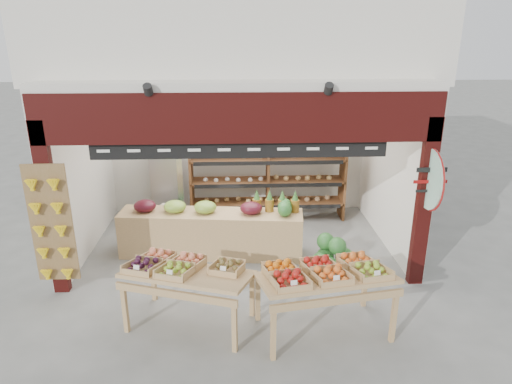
% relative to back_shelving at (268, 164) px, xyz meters
% --- Properties ---
extents(ground, '(60.00, 60.00, 0.00)m').
position_rel_back_shelving_xyz_m(ground, '(-0.60, -1.68, -1.20)').
color(ground, slate).
rests_on(ground, ground).
extents(shop_structure, '(6.36, 5.12, 5.40)m').
position_rel_back_shelving_xyz_m(shop_structure, '(-0.60, -0.07, 2.72)').
color(shop_structure, silver).
rests_on(shop_structure, ground).
extents(banana_board, '(0.60, 0.15, 1.80)m').
position_rel_back_shelving_xyz_m(banana_board, '(-3.33, -2.86, -0.09)').
color(banana_board, olive).
rests_on(banana_board, ground).
extents(gift_sign, '(0.04, 0.93, 0.92)m').
position_rel_back_shelving_xyz_m(gift_sign, '(2.15, -2.83, 0.55)').
color(gift_sign, '#A9D5BE').
rests_on(gift_sign, ground).
extents(back_shelving, '(3.20, 0.53, 1.96)m').
position_rel_back_shelving_xyz_m(back_shelving, '(0.00, 0.00, 0.00)').
color(back_shelving, brown).
rests_on(back_shelving, ground).
extents(refrigerator, '(0.74, 0.74, 1.62)m').
position_rel_back_shelving_xyz_m(refrigerator, '(-2.10, 0.03, -0.40)').
color(refrigerator, silver).
rests_on(refrigerator, ground).
extents(cardboard_stack, '(1.05, 0.75, 0.62)m').
position_rel_back_shelving_xyz_m(cardboard_stack, '(-1.76, -0.87, -0.98)').
color(cardboard_stack, beige).
rests_on(cardboard_stack, ground).
extents(mid_counter, '(3.24, 0.95, 1.02)m').
position_rel_back_shelving_xyz_m(mid_counter, '(-1.11, -1.62, -0.77)').
color(mid_counter, tan).
rests_on(mid_counter, ground).
extents(display_table_left, '(1.82, 1.36, 1.03)m').
position_rel_back_shelving_xyz_m(display_table_left, '(-1.39, -3.61, -0.40)').
color(display_table_left, tan).
rests_on(display_table_left, ground).
extents(display_table_right, '(1.83, 1.22, 1.07)m').
position_rel_back_shelving_xyz_m(display_table_right, '(0.46, -3.90, -0.36)').
color(display_table_right, tan).
rests_on(display_table_right, ground).
extents(watermelon_pile, '(0.79, 0.75, 0.57)m').
position_rel_back_shelving_xyz_m(watermelon_pile, '(0.98, -2.27, -0.99)').
color(watermelon_pile, '#17471C').
rests_on(watermelon_pile, ground).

